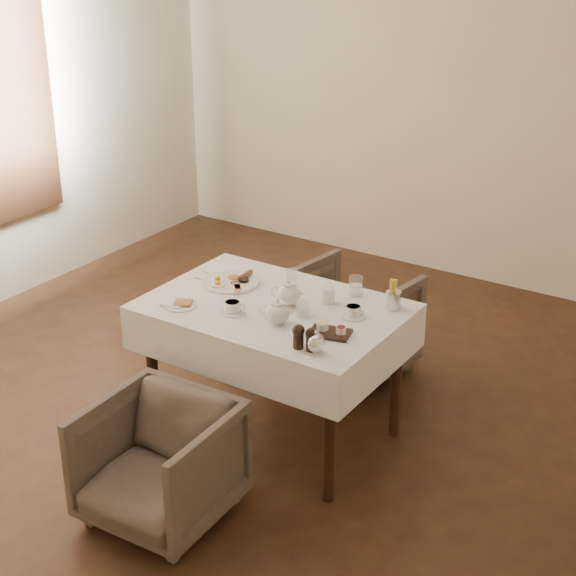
% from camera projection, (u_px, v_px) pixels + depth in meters
% --- Properties ---
extents(table, '(1.28, 0.88, 0.75)m').
position_uv_depth(table, '(274.00, 326.00, 4.50)').
color(table, black).
rests_on(table, ground).
extents(armchair_near, '(0.64, 0.65, 0.57)m').
position_uv_depth(armchair_near, '(159.00, 463.00, 4.00)').
color(armchair_near, '#4D4439').
rests_on(armchair_near, ground).
extents(armchair_far, '(0.77, 0.79, 0.64)m').
position_uv_depth(armchair_far, '(346.00, 324.00, 5.24)').
color(armchair_far, '#4D4439').
rests_on(armchair_far, ground).
extents(breakfast_plate, '(0.31, 0.31, 0.04)m').
position_uv_depth(breakfast_plate, '(231.00, 281.00, 4.70)').
color(breakfast_plate, white).
rests_on(breakfast_plate, table).
extents(side_plate, '(0.17, 0.17, 0.02)m').
position_uv_depth(side_plate, '(179.00, 304.00, 4.44)').
color(side_plate, white).
rests_on(side_plate, table).
extents(teapot_centre, '(0.20, 0.17, 0.14)m').
position_uv_depth(teapot_centre, '(288.00, 292.00, 4.42)').
color(teapot_centre, white).
rests_on(teapot_centre, table).
extents(teapot_front, '(0.19, 0.17, 0.13)m').
position_uv_depth(teapot_front, '(277.00, 311.00, 4.23)').
color(teapot_front, white).
rests_on(teapot_front, table).
extents(creamer, '(0.08, 0.08, 0.08)m').
position_uv_depth(creamer, '(329.00, 295.00, 4.46)').
color(creamer, white).
rests_on(creamer, table).
extents(teacup_near, '(0.12, 0.12, 0.06)m').
position_uv_depth(teacup_near, '(233.00, 308.00, 4.36)').
color(teacup_near, white).
rests_on(teacup_near, table).
extents(teacup_far, '(0.12, 0.12, 0.06)m').
position_uv_depth(teacup_far, '(353.00, 312.00, 4.31)').
color(teacup_far, white).
rests_on(teacup_far, table).
extents(glass_left, '(0.08, 0.08, 0.09)m').
position_uv_depth(glass_left, '(292.00, 278.00, 4.66)').
color(glass_left, silver).
rests_on(glass_left, table).
extents(glass_mid, '(0.08, 0.08, 0.09)m').
position_uv_depth(glass_mid, '(302.00, 308.00, 4.31)').
color(glass_mid, silver).
rests_on(glass_mid, table).
extents(glass_right, '(0.09, 0.09, 0.10)m').
position_uv_depth(glass_right, '(356.00, 286.00, 4.54)').
color(glass_right, silver).
rests_on(glass_right, table).
extents(condiment_board, '(0.22, 0.17, 0.05)m').
position_uv_depth(condiment_board, '(330.00, 331.00, 4.15)').
color(condiment_board, black).
rests_on(condiment_board, table).
extents(pepper_mill_left, '(0.08, 0.08, 0.12)m').
position_uv_depth(pepper_mill_left, '(298.00, 336.00, 4.00)').
color(pepper_mill_left, black).
rests_on(pepper_mill_left, table).
extents(pepper_mill_right, '(0.06, 0.06, 0.11)m').
position_uv_depth(pepper_mill_right, '(311.00, 339.00, 3.98)').
color(pepper_mill_right, black).
rests_on(pepper_mill_right, table).
extents(silver_pot, '(0.11, 0.10, 0.11)m').
position_uv_depth(silver_pot, '(316.00, 341.00, 3.97)').
color(silver_pot, white).
rests_on(silver_pot, table).
extents(fries_cup, '(0.08, 0.08, 0.16)m').
position_uv_depth(fries_cup, '(394.00, 295.00, 4.39)').
color(fries_cup, silver).
rests_on(fries_cup, table).
extents(cutlery_fork, '(0.17, 0.07, 0.00)m').
position_uv_depth(cutlery_fork, '(211.00, 276.00, 4.80)').
color(cutlery_fork, silver).
rests_on(cutlery_fork, table).
extents(cutlery_knife, '(0.19, 0.02, 0.00)m').
position_uv_depth(cutlery_knife, '(209.00, 281.00, 4.72)').
color(cutlery_knife, silver).
rests_on(cutlery_knife, table).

